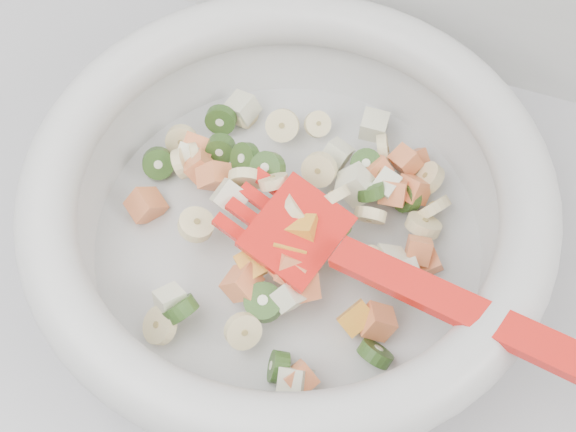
% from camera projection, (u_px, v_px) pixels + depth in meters
% --- Properties ---
extents(mixing_bowl, '(0.46, 0.38, 0.12)m').
position_uv_depth(mixing_bowl, '(289.00, 208.00, 0.59)').
color(mixing_bowl, silver).
rests_on(mixing_bowl, counter).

